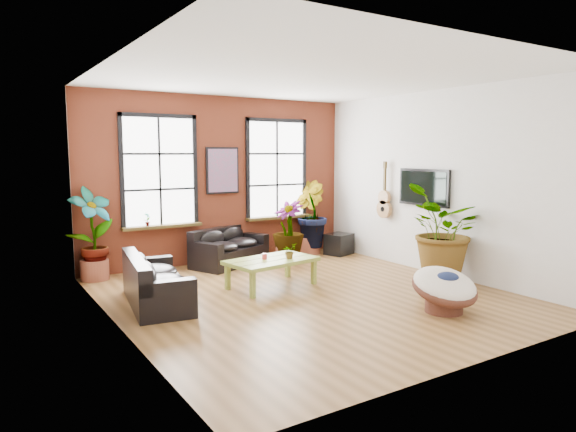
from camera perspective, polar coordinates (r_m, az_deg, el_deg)
name	(u,v)px	position (r m, az deg, el deg)	size (l,w,h in m)	color
room	(303,188)	(8.30, 1.68, 3.08)	(6.04, 6.54, 3.54)	brown
sofa_back	(228,248)	(10.77, -6.69, -3.58)	(1.85, 1.41, 0.76)	black
sofa_left	(154,283)	(8.18, -14.70, -7.17)	(1.07, 2.01, 0.76)	black
coffee_table	(271,262)	(8.93, -1.85, -5.14)	(1.65, 1.10, 0.59)	olive
papasan_chair	(445,288)	(7.88, 17.01, -7.63)	(1.11, 1.12, 0.71)	#532A1D
poster	(223,170)	(10.94, -7.29, 5.04)	(0.74, 0.06, 0.98)	black
tv_wall_unit	(412,192)	(10.55, 13.60, 2.61)	(0.13, 1.86, 1.20)	black
media_box	(339,244)	(11.86, 5.68, -3.11)	(0.69, 0.63, 0.48)	black
pot_back_left	(95,270)	(10.11, -20.68, -5.60)	(0.66, 0.66, 0.37)	brown
pot_back_right	(309,245)	(11.93, 2.36, -3.23)	(0.65, 0.65, 0.39)	brown
pot_right_wall	(441,272)	(9.58, 16.67, -5.98)	(0.58, 0.58, 0.42)	brown
pot_mid	(287,254)	(10.95, -0.08, -4.23)	(0.51, 0.51, 0.36)	brown
floor_plant_back_left	(93,230)	(9.94, -20.88, -1.42)	(0.83, 0.56, 1.57)	#194412
floor_plant_back_right	(310,214)	(11.85, 2.41, 0.26)	(0.85, 0.69, 1.55)	#194412
floor_plant_right_wall	(444,230)	(9.44, 16.99, -1.51)	(1.45, 1.26, 1.61)	#194412
floor_plant_mid	(288,229)	(10.83, 0.03, -1.42)	(0.66, 0.66, 1.17)	#194412
table_plant	(289,251)	(8.93, 0.17, -3.90)	(0.24, 0.20, 0.26)	#194412
sill_plant_left	(147,219)	(10.37, -15.37, -0.33)	(0.14, 0.10, 0.27)	#194412
sill_plant_right	(292,209)	(11.78, 0.40, 0.77)	(0.15, 0.15, 0.27)	#194412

